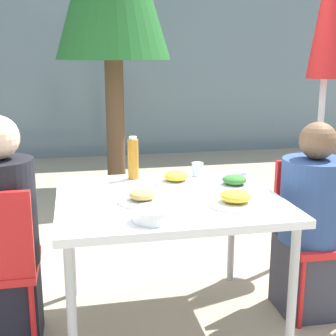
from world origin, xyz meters
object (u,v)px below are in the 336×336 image
(person_right, at_px, (311,227))
(person_left, at_px, (6,240))
(chair_right, at_px, (313,223))
(bottle, at_px, (133,159))
(drinking_cup, at_px, (197,169))
(salad_bowl, at_px, (153,215))
(closed_umbrella, at_px, (327,37))

(person_right, bearing_deg, person_left, 0.50)
(chair_right, distance_m, person_right, 0.10)
(person_left, xyz_separation_m, bottle, (0.69, 0.38, 0.30))
(drinking_cup, height_order, salad_bowl, drinking_cup)
(person_left, distance_m, chair_right, 1.70)
(drinking_cup, distance_m, salad_bowl, 0.83)
(salad_bowl, bearing_deg, drinking_cup, 61.29)
(bottle, bearing_deg, person_left, -151.05)
(closed_umbrella, bearing_deg, bottle, -166.16)
(person_right, distance_m, closed_umbrella, 1.37)
(bottle, distance_m, drinking_cup, 0.40)
(person_left, relative_size, closed_umbrella, 0.52)
(salad_bowl, bearing_deg, bottle, 89.25)
(person_right, distance_m, salad_bowl, 1.05)
(person_right, relative_size, bottle, 4.38)
(closed_umbrella, xyz_separation_m, drinking_cup, (-1.00, -0.36, -0.79))
(chair_right, bearing_deg, closed_umbrella, -118.39)
(chair_right, xyz_separation_m, drinking_cup, (-0.62, 0.30, 0.28))
(chair_right, xyz_separation_m, bottle, (-1.00, 0.33, 0.36))
(closed_umbrella, bearing_deg, chair_right, -119.71)
(chair_right, distance_m, drinking_cup, 0.74)
(chair_right, height_order, salad_bowl, chair_right)
(person_left, relative_size, person_right, 1.07)
(closed_umbrella, distance_m, bottle, 1.60)
(person_left, bearing_deg, salad_bowl, -27.84)
(salad_bowl, bearing_deg, person_right, 19.51)
(person_right, relative_size, closed_umbrella, 0.49)
(chair_right, xyz_separation_m, closed_umbrella, (0.38, 0.67, 1.08))
(closed_umbrella, bearing_deg, person_left, -160.79)
(drinking_cup, relative_size, salad_bowl, 0.47)
(closed_umbrella, relative_size, bottle, 8.91)
(person_left, distance_m, salad_bowl, 0.80)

